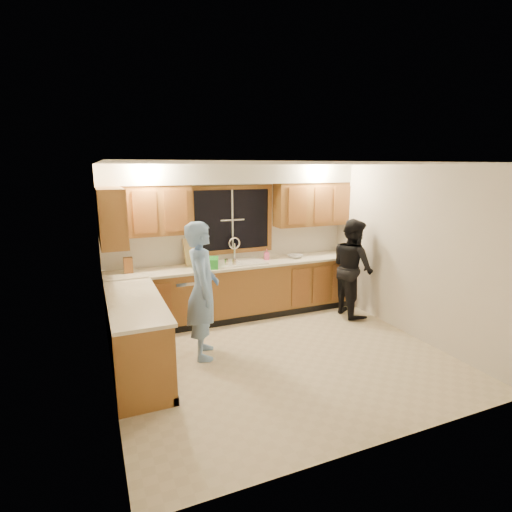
{
  "coord_description": "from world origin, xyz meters",
  "views": [
    {
      "loc": [
        -2.2,
        -4.38,
        2.46
      ],
      "look_at": [
        -0.09,
        0.65,
        1.24
      ],
      "focal_mm": 28.0,
      "sensor_mm": 36.0,
      "label": 1
    }
  ],
  "objects_px": {
    "dish_crate": "(208,263)",
    "bowl": "(295,256)",
    "sink": "(239,266)",
    "soap_bottle": "(267,254)",
    "dishwasher": "(189,299)",
    "woman": "(352,267)",
    "knife_block": "(128,265)",
    "stove": "(142,356)",
    "man": "(202,290)"
  },
  "relations": [
    {
      "from": "dishwasher",
      "to": "dish_crate",
      "type": "bearing_deg",
      "value": -16.07
    },
    {
      "from": "stove",
      "to": "man",
      "type": "bearing_deg",
      "value": 37.31
    },
    {
      "from": "woman",
      "to": "bowl",
      "type": "height_order",
      "value": "woman"
    },
    {
      "from": "stove",
      "to": "knife_block",
      "type": "relative_size",
      "value": 3.88
    },
    {
      "from": "dish_crate",
      "to": "soap_bottle",
      "type": "xyz_separation_m",
      "value": [
        1.08,
        0.15,
        0.02
      ]
    },
    {
      "from": "stove",
      "to": "woman",
      "type": "distance_m",
      "value": 3.8
    },
    {
      "from": "man",
      "to": "woman",
      "type": "height_order",
      "value": "man"
    },
    {
      "from": "woman",
      "to": "dish_crate",
      "type": "bearing_deg",
      "value": 80.97
    },
    {
      "from": "man",
      "to": "soap_bottle",
      "type": "bearing_deg",
      "value": -37.24
    },
    {
      "from": "dish_crate",
      "to": "bowl",
      "type": "relative_size",
      "value": 1.36
    },
    {
      "from": "sink",
      "to": "soap_bottle",
      "type": "relative_size",
      "value": 4.65
    },
    {
      "from": "dishwasher",
      "to": "sink",
      "type": "bearing_deg",
      "value": 0.99
    },
    {
      "from": "sink",
      "to": "man",
      "type": "xyz_separation_m",
      "value": [
        -0.93,
        -1.16,
        0.04
      ]
    },
    {
      "from": "man",
      "to": "dish_crate",
      "type": "bearing_deg",
      "value": -6.47
    },
    {
      "from": "knife_block",
      "to": "sink",
      "type": "bearing_deg",
      "value": -2.3
    },
    {
      "from": "dishwasher",
      "to": "man",
      "type": "distance_m",
      "value": 1.25
    },
    {
      "from": "sink",
      "to": "woman",
      "type": "distance_m",
      "value": 1.91
    },
    {
      "from": "dish_crate",
      "to": "bowl",
      "type": "height_order",
      "value": "dish_crate"
    },
    {
      "from": "stove",
      "to": "soap_bottle",
      "type": "relative_size",
      "value": 4.87
    },
    {
      "from": "dishwasher",
      "to": "woman",
      "type": "relative_size",
      "value": 0.5
    },
    {
      "from": "man",
      "to": "bowl",
      "type": "xyz_separation_m",
      "value": [
        1.98,
        1.14,
        0.05
      ]
    },
    {
      "from": "knife_block",
      "to": "bowl",
      "type": "bearing_deg",
      "value": -1.87
    },
    {
      "from": "woman",
      "to": "bowl",
      "type": "xyz_separation_m",
      "value": [
        -0.75,
        0.62,
        0.13
      ]
    },
    {
      "from": "dishwasher",
      "to": "dish_crate",
      "type": "relative_size",
      "value": 2.51
    },
    {
      "from": "dish_crate",
      "to": "man",
      "type": "bearing_deg",
      "value": -109.52
    },
    {
      "from": "soap_bottle",
      "to": "woman",
      "type": "bearing_deg",
      "value": -28.42
    },
    {
      "from": "woman",
      "to": "bowl",
      "type": "distance_m",
      "value": 0.98
    },
    {
      "from": "bowl",
      "to": "dishwasher",
      "type": "bearing_deg",
      "value": 179.92
    },
    {
      "from": "sink",
      "to": "soap_bottle",
      "type": "distance_m",
      "value": 0.55
    },
    {
      "from": "dishwasher",
      "to": "stove",
      "type": "relative_size",
      "value": 0.91
    },
    {
      "from": "sink",
      "to": "knife_block",
      "type": "relative_size",
      "value": 3.71
    },
    {
      "from": "woman",
      "to": "sink",
      "type": "bearing_deg",
      "value": 74.31
    },
    {
      "from": "sink",
      "to": "knife_block",
      "type": "height_order",
      "value": "sink"
    },
    {
      "from": "soap_bottle",
      "to": "man",
      "type": "bearing_deg",
      "value": -140.29
    },
    {
      "from": "sink",
      "to": "dishwasher",
      "type": "relative_size",
      "value": 1.05
    },
    {
      "from": "knife_block",
      "to": "bowl",
      "type": "relative_size",
      "value": 0.96
    },
    {
      "from": "man",
      "to": "bowl",
      "type": "bearing_deg",
      "value": -46.89
    },
    {
      "from": "soap_bottle",
      "to": "dishwasher",
      "type": "bearing_deg",
      "value": -177.37
    },
    {
      "from": "stove",
      "to": "woman",
      "type": "bearing_deg",
      "value": 18.26
    },
    {
      "from": "knife_block",
      "to": "dish_crate",
      "type": "relative_size",
      "value": 0.71
    },
    {
      "from": "woman",
      "to": "knife_block",
      "type": "bearing_deg",
      "value": 82.6
    },
    {
      "from": "dishwasher",
      "to": "dish_crate",
      "type": "xyz_separation_m",
      "value": [
        0.3,
        -0.09,
        0.59
      ]
    },
    {
      "from": "dishwasher",
      "to": "woman",
      "type": "xyz_separation_m",
      "value": [
        2.65,
        -0.62,
        0.41
      ]
    },
    {
      "from": "dish_crate",
      "to": "bowl",
      "type": "xyz_separation_m",
      "value": [
        1.6,
        0.08,
        -0.05
      ]
    },
    {
      "from": "man",
      "to": "dish_crate",
      "type": "relative_size",
      "value": 5.51
    },
    {
      "from": "man",
      "to": "woman",
      "type": "relative_size",
      "value": 1.1
    },
    {
      "from": "knife_block",
      "to": "soap_bottle",
      "type": "distance_m",
      "value": 2.25
    },
    {
      "from": "man",
      "to": "bowl",
      "type": "relative_size",
      "value": 7.48
    },
    {
      "from": "sink",
      "to": "bowl",
      "type": "xyz_separation_m",
      "value": [
        1.05,
        -0.02,
        0.08
      ]
    },
    {
      "from": "woman",
      "to": "soap_bottle",
      "type": "height_order",
      "value": "woman"
    }
  ]
}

